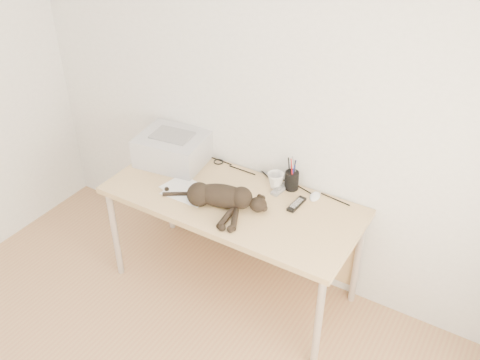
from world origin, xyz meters
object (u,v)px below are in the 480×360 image
Objects in this scene: desk at (239,209)px; pen_cup at (292,180)px; mug at (276,180)px; mouse at (315,195)px; printer at (173,148)px; cat at (218,197)px.

pen_cup reaches higher than desk.
mug is at bearing 44.52° from desk.
mug is 0.26m from mouse.
pen_cup is 2.11× the size of mouse.
pen_cup is at bearing 8.30° from printer.
printer is 0.84m from pen_cup.
mouse is (0.46, 0.38, -0.05)m from cat.
mug is 1.00× the size of mouse.
cat is (0.54, -0.27, -0.03)m from printer.
cat is (-0.03, -0.19, 0.20)m from desk.
mug reaches higher than mouse.
desk is 14.89× the size of mug.
cat is at bearing -119.11° from mug.
cat is at bearing -146.46° from mouse.
pen_cup is at bearing 37.82° from desk.
desk is at bearing -142.18° from pen_cup.
pen_cup is (0.09, 0.04, 0.01)m from mug.
printer is (-0.57, 0.08, 0.23)m from desk.
mouse is at bearing -3.40° from pen_cup.
cat is 0.60m from mouse.
pen_cup is at bearing 35.36° from cat.
desk is at bearing -8.22° from printer.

